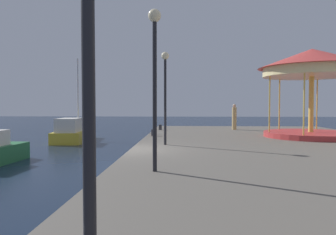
{
  "coord_description": "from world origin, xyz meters",
  "views": [
    {
      "loc": [
        2.23,
        -13.09,
        2.66
      ],
      "look_at": [
        1.41,
        3.82,
        1.99
      ],
      "focal_mm": 33.38,
      "sensor_mm": 36.0,
      "label": 1
    }
  ],
  "objects_px": {
    "lamp_post_far_end": "(165,82)",
    "bollard_north": "(160,127)",
    "bollard_south": "(153,133)",
    "carousel": "(312,72)",
    "sailboat_yellow": "(73,133)",
    "person_mid_promenade": "(234,118)",
    "lamp_post_mid_promenade": "(155,62)"
  },
  "relations": [
    {
      "from": "lamp_post_far_end",
      "to": "bollard_north",
      "type": "distance_m",
      "value": 9.25
    },
    {
      "from": "lamp_post_mid_promenade",
      "to": "lamp_post_far_end",
      "type": "relative_size",
      "value": 1.04
    },
    {
      "from": "lamp_post_mid_promenade",
      "to": "lamp_post_far_end",
      "type": "height_order",
      "value": "lamp_post_mid_promenade"
    },
    {
      "from": "bollard_south",
      "to": "carousel",
      "type": "bearing_deg",
      "value": -1.75
    },
    {
      "from": "carousel",
      "to": "lamp_post_far_end",
      "type": "height_order",
      "value": "carousel"
    },
    {
      "from": "bollard_north",
      "to": "bollard_south",
      "type": "height_order",
      "value": "same"
    },
    {
      "from": "sailboat_yellow",
      "to": "lamp_post_mid_promenade",
      "type": "distance_m",
      "value": 15.79
    },
    {
      "from": "bollard_south",
      "to": "person_mid_promenade",
      "type": "bearing_deg",
      "value": 41.81
    },
    {
      "from": "bollard_south",
      "to": "sailboat_yellow",
      "type": "bearing_deg",
      "value": 150.06
    },
    {
      "from": "sailboat_yellow",
      "to": "lamp_post_mid_promenade",
      "type": "relative_size",
      "value": 1.38
    },
    {
      "from": "carousel",
      "to": "bollard_south",
      "type": "height_order",
      "value": "carousel"
    },
    {
      "from": "carousel",
      "to": "sailboat_yellow",
      "type": "bearing_deg",
      "value": 166.0
    },
    {
      "from": "sailboat_yellow",
      "to": "carousel",
      "type": "relative_size",
      "value": 1.03
    },
    {
      "from": "sailboat_yellow",
      "to": "person_mid_promenade",
      "type": "xyz_separation_m",
      "value": [
        11.9,
        1.53,
        1.06
      ]
    },
    {
      "from": "sailboat_yellow",
      "to": "bollard_north",
      "type": "xyz_separation_m",
      "value": [
        6.29,
        1.02,
        0.35
      ]
    },
    {
      "from": "lamp_post_far_end",
      "to": "person_mid_promenade",
      "type": "bearing_deg",
      "value": 63.08
    },
    {
      "from": "bollard_north",
      "to": "person_mid_promenade",
      "type": "xyz_separation_m",
      "value": [
        5.6,
        0.52,
        0.72
      ]
    },
    {
      "from": "lamp_post_mid_promenade",
      "to": "bollard_south",
      "type": "xyz_separation_m",
      "value": [
        -1.02,
        10.11,
        -2.86
      ]
    },
    {
      "from": "person_mid_promenade",
      "to": "lamp_post_far_end",
      "type": "bearing_deg",
      "value": -116.92
    },
    {
      "from": "carousel",
      "to": "person_mid_promenade",
      "type": "bearing_deg",
      "value": 123.35
    },
    {
      "from": "sailboat_yellow",
      "to": "lamp_post_mid_promenade",
      "type": "xyz_separation_m",
      "value": [
        7.22,
        -13.68,
        3.21
      ]
    },
    {
      "from": "bollard_south",
      "to": "person_mid_promenade",
      "type": "relative_size",
      "value": 0.21
    },
    {
      "from": "carousel",
      "to": "person_mid_promenade",
      "type": "height_order",
      "value": "carousel"
    },
    {
      "from": "lamp_post_far_end",
      "to": "sailboat_yellow",
      "type": "bearing_deg",
      "value": 132.69
    },
    {
      "from": "carousel",
      "to": "bollard_north",
      "type": "relative_size",
      "value": 15.17
    },
    {
      "from": "sailboat_yellow",
      "to": "lamp_post_mid_promenade",
      "type": "bearing_deg",
      "value": -62.19
    },
    {
      "from": "carousel",
      "to": "lamp_post_mid_promenade",
      "type": "xyz_separation_m",
      "value": [
        -8.22,
        -9.83,
        -0.73
      ]
    },
    {
      "from": "lamp_post_mid_promenade",
      "to": "bollard_south",
      "type": "distance_m",
      "value": 10.56
    },
    {
      "from": "carousel",
      "to": "person_mid_promenade",
      "type": "distance_m",
      "value": 7.06
    },
    {
      "from": "sailboat_yellow",
      "to": "lamp_post_far_end",
      "type": "height_order",
      "value": "sailboat_yellow"
    },
    {
      "from": "bollard_north",
      "to": "bollard_south",
      "type": "distance_m",
      "value": 4.58
    },
    {
      "from": "sailboat_yellow",
      "to": "person_mid_promenade",
      "type": "relative_size",
      "value": 3.2
    }
  ]
}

